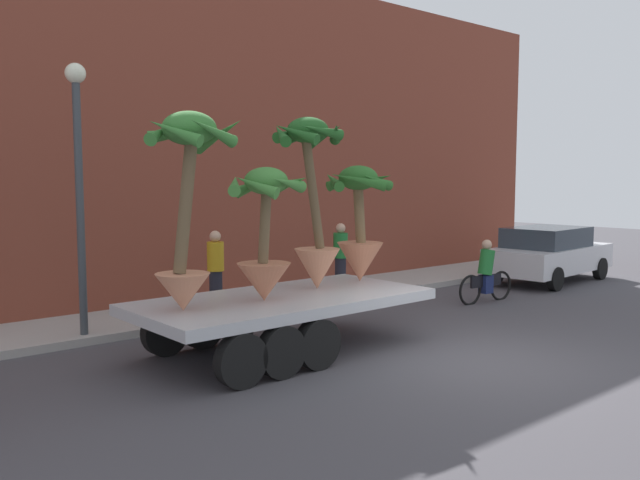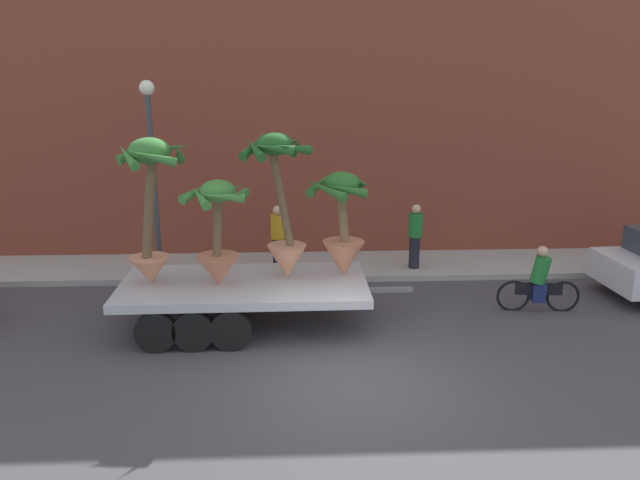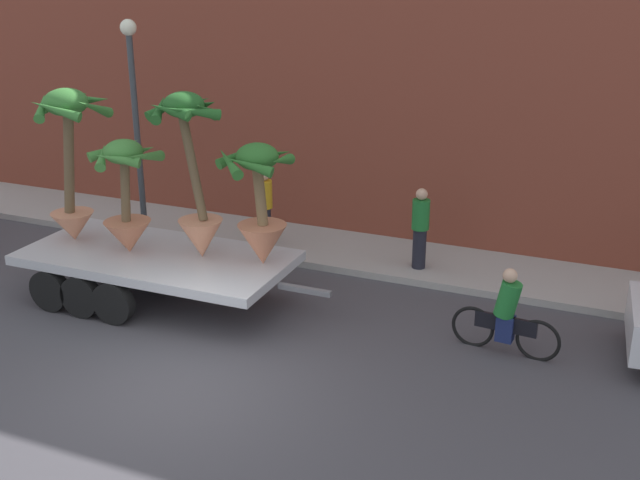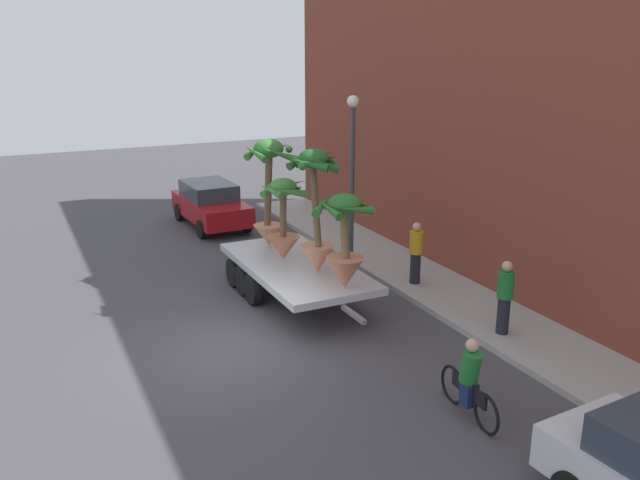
% 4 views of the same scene
% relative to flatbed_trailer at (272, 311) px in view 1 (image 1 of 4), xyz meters
% --- Properties ---
extents(ground_plane, '(60.00, 60.00, 0.00)m').
position_rel_flatbed_trailer_xyz_m(ground_plane, '(2.33, -2.42, -0.76)').
color(ground_plane, '#423F44').
extents(sidewalk, '(24.00, 2.20, 0.15)m').
position_rel_flatbed_trailer_xyz_m(sidewalk, '(2.33, 3.68, -0.68)').
color(sidewalk, '#A39E99').
rests_on(sidewalk, ground).
extents(building_facade, '(24.00, 1.20, 8.01)m').
position_rel_flatbed_trailer_xyz_m(building_facade, '(2.33, 5.38, 3.25)').
color(building_facade, brown).
rests_on(building_facade, ground).
extents(flatbed_trailer, '(6.11, 2.51, 0.98)m').
position_rel_flatbed_trailer_xyz_m(flatbed_trailer, '(0.00, 0.00, 0.00)').
color(flatbed_trailer, '#B7BABF').
rests_on(flatbed_trailer, ground).
extents(potted_palm_rear, '(1.39, 1.39, 2.17)m').
position_rel_flatbed_trailer_xyz_m(potted_palm_rear, '(-0.23, -0.14, 1.28)').
color(potted_palm_rear, '#C17251').
rests_on(potted_palm_rear, flatbed_trailer).
extents(potted_palm_middle, '(1.51, 1.45, 3.06)m').
position_rel_flatbed_trailer_xyz_m(potted_palm_middle, '(1.04, 0.18, 1.81)').
color(potted_palm_middle, tan).
rests_on(potted_palm_middle, flatbed_trailer).
extents(potted_palm_front, '(1.48, 1.50, 2.99)m').
position_rel_flatbed_trailer_xyz_m(potted_palm_front, '(-1.55, -0.00, 1.91)').
color(potted_palm_front, tan).
rests_on(potted_palm_front, flatbed_trailer).
extents(potted_palm_extra, '(1.40, 1.53, 2.24)m').
position_rel_flatbed_trailer_xyz_m(potted_palm_extra, '(2.30, 0.31, 1.30)').
color(potted_palm_extra, '#C17251').
rests_on(potted_palm_extra, flatbed_trailer).
extents(cyclist, '(1.84, 0.38, 1.54)m').
position_rel_flatbed_trailer_xyz_m(cyclist, '(6.72, 0.53, -0.09)').
color(cyclist, black).
rests_on(cyclist, ground).
extents(parked_car, '(4.51, 2.22, 1.58)m').
position_rel_flatbed_trailer_xyz_m(parked_car, '(10.72, 1.25, 0.07)').
color(parked_car, silver).
rests_on(parked_car, ground).
extents(pedestrian_near_gate, '(0.36, 0.36, 1.71)m').
position_rel_flatbed_trailer_xyz_m(pedestrian_near_gate, '(4.45, 3.23, 0.29)').
color(pedestrian_near_gate, black).
rests_on(pedestrian_near_gate, sidewalk).
extents(pedestrian_far_left, '(0.36, 0.36, 1.71)m').
position_rel_flatbed_trailer_xyz_m(pedestrian_far_left, '(0.88, 3.24, 0.29)').
color(pedestrian_far_left, black).
rests_on(pedestrian_far_left, sidewalk).
extents(street_lamp, '(0.36, 0.36, 4.83)m').
position_rel_flatbed_trailer_xyz_m(street_lamp, '(-2.11, 2.88, 2.48)').
color(street_lamp, '#383D42').
rests_on(street_lamp, sidewalk).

